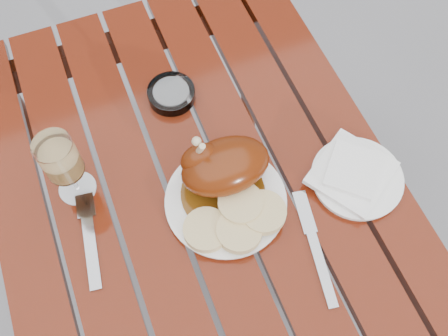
{
  "coord_description": "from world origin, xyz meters",
  "views": [
    {
      "loc": [
        -0.11,
        -0.36,
        1.67
      ],
      "look_at": [
        0.06,
        0.07,
        0.78
      ],
      "focal_mm": 40.0,
      "sensor_mm": 36.0,
      "label": 1
    }
  ],
  "objects_px": {
    "dinner_plate": "(226,201)",
    "side_plate": "(357,178)",
    "ashtray": "(171,94)",
    "wine_glass": "(66,169)",
    "table": "(211,267)"
  },
  "relations": [
    {
      "from": "dinner_plate",
      "to": "side_plate",
      "type": "height_order",
      "value": "same"
    },
    {
      "from": "side_plate",
      "to": "ashtray",
      "type": "bearing_deg",
      "value": 130.31
    },
    {
      "from": "wine_glass",
      "to": "ashtray",
      "type": "height_order",
      "value": "wine_glass"
    },
    {
      "from": "table",
      "to": "ashtray",
      "type": "distance_m",
      "value": 0.49
    },
    {
      "from": "dinner_plate",
      "to": "wine_glass",
      "type": "xyz_separation_m",
      "value": [
        -0.27,
        0.14,
        0.08
      ]
    },
    {
      "from": "side_plate",
      "to": "ashtray",
      "type": "distance_m",
      "value": 0.44
    },
    {
      "from": "dinner_plate",
      "to": "ashtray",
      "type": "height_order",
      "value": "ashtray"
    },
    {
      "from": "table",
      "to": "wine_glass",
      "type": "distance_m",
      "value": 0.54
    },
    {
      "from": "wine_glass",
      "to": "dinner_plate",
      "type": "bearing_deg",
      "value": -27.63
    },
    {
      "from": "wine_glass",
      "to": "side_plate",
      "type": "distance_m",
      "value": 0.57
    },
    {
      "from": "wine_glass",
      "to": "ashtray",
      "type": "xyz_separation_m",
      "value": [
        0.25,
        0.14,
        -0.08
      ]
    },
    {
      "from": "table",
      "to": "dinner_plate",
      "type": "distance_m",
      "value": 0.39
    },
    {
      "from": "table",
      "to": "ashtray",
      "type": "relative_size",
      "value": 11.33
    },
    {
      "from": "dinner_plate",
      "to": "ashtray",
      "type": "bearing_deg",
      "value": 93.38
    },
    {
      "from": "table",
      "to": "side_plate",
      "type": "bearing_deg",
      "value": -8.31
    }
  ]
}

